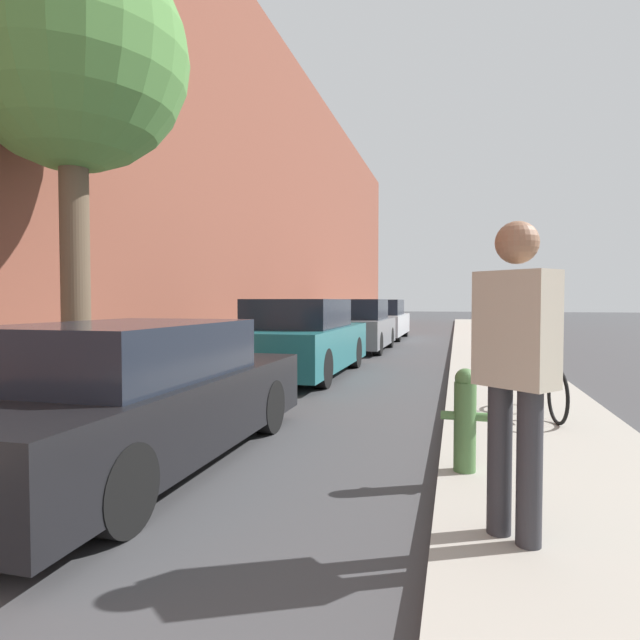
{
  "coord_description": "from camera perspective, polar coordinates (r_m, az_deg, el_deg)",
  "views": [
    {
      "loc": [
        2.04,
        1.27,
        1.51
      ],
      "look_at": [
        -0.8,
        12.16,
        1.09
      ],
      "focal_mm": 29.67,
      "sensor_mm": 36.0,
      "label": 1
    }
  ],
  "objects": [
    {
      "name": "ground_plane",
      "position": [
        14.95,
        6.69,
        -3.7
      ],
      "size": [
        120.0,
        120.0,
        0.0
      ],
      "primitive_type": "plane",
      "color": "#3D3D3F"
    },
    {
      "name": "parked_car_grey",
      "position": [
        15.93,
        4.06,
        -0.72
      ],
      "size": [
        1.81,
        4.13,
        1.55
      ],
      "color": "black",
      "rests_on": "ground"
    },
    {
      "name": "parked_car_silver",
      "position": [
        21.04,
        6.49,
        -0.02
      ],
      "size": [
        1.9,
        4.66,
        1.55
      ],
      "color": "black",
      "rests_on": "ground"
    },
    {
      "name": "sidewalk_right",
      "position": [
        14.83,
        17.88,
        -3.6
      ],
      "size": [
        2.0,
        52.0,
        0.12
      ],
      "color": "#9E998E",
      "rests_on": "ground"
    },
    {
      "name": "parked_car_black",
      "position": [
        5.16,
        -19.17,
        -7.87
      ],
      "size": [
        1.72,
        4.39,
        1.31
      ],
      "color": "black",
      "rests_on": "ground"
    },
    {
      "name": "building_facade_left",
      "position": [
        16.46,
        -8.61,
        15.33
      ],
      "size": [
        0.7,
        52.0,
        10.56
      ],
      "color": "brown",
      "rests_on": "ground"
    },
    {
      "name": "fire_hydrant",
      "position": [
        4.51,
        15.37,
        -10.19
      ],
      "size": [
        0.38,
        0.18,
        0.84
      ],
      "color": "#47703D",
      "rests_on": "sidewalk_right"
    },
    {
      "name": "bicycle",
      "position": [
        6.95,
        23.02,
        -6.84
      ],
      "size": [
        0.44,
        1.54,
        0.63
      ],
      "rotation": [
        0.0,
        0.0,
        0.16
      ],
      "color": "black",
      "rests_on": "sidewalk_right"
    },
    {
      "name": "parked_car_teal",
      "position": [
        10.61,
        -2.0,
        -2.1
      ],
      "size": [
        1.81,
        4.68,
        1.54
      ],
      "color": "black",
      "rests_on": "ground"
    },
    {
      "name": "street_tree_near",
      "position": [
        7.94,
        -25.2,
        24.2
      ],
      "size": [
        2.86,
        2.86,
        5.88
      ],
      "color": "brown",
      "rests_on": "sidewalk_left"
    },
    {
      "name": "pedestrian",
      "position": [
        3.24,
        20.33,
        -3.99
      ],
      "size": [
        0.49,
        0.46,
        1.84
      ],
      "rotation": [
        0.0,
        0.0,
        2.46
      ],
      "color": "#2D2D33",
      "rests_on": "sidewalk_right"
    },
    {
      "name": "sidewalk_left",
      "position": [
        15.61,
        -3.94,
        -3.22
      ],
      "size": [
        2.0,
        52.0,
        0.12
      ],
      "color": "#9E998E",
      "rests_on": "ground"
    }
  ]
}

